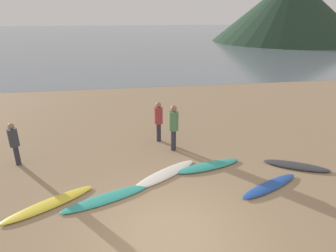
{
  "coord_description": "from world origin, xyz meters",
  "views": [
    {
      "loc": [
        -0.96,
        -5.51,
        5.04
      ],
      "look_at": [
        0.82,
        5.61,
        0.6
      ],
      "focal_mm": 31.13,
      "sensor_mm": 36.0,
      "label": 1
    }
  ],
  "objects_px": {
    "surfboard_3": "(209,166)",
    "person_2": "(159,119)",
    "surfboard_1": "(107,198)",
    "person_0": "(14,141)",
    "person_1": "(174,124)",
    "surfboard_0": "(50,204)",
    "surfboard_4": "(270,186)",
    "surfboard_2": "(166,174)",
    "surfboard_5": "(296,166)"
  },
  "relations": [
    {
      "from": "surfboard_4",
      "to": "surfboard_5",
      "type": "xyz_separation_m",
      "value": [
        1.51,
        1.03,
        0.0
      ]
    },
    {
      "from": "surfboard_4",
      "to": "person_1",
      "type": "xyz_separation_m",
      "value": [
        -2.48,
        3.03,
        1.02
      ]
    },
    {
      "from": "surfboard_2",
      "to": "surfboard_5",
      "type": "distance_m",
      "value": 4.57
    },
    {
      "from": "surfboard_0",
      "to": "person_2",
      "type": "xyz_separation_m",
      "value": [
        3.56,
        3.82,
        0.95
      ]
    },
    {
      "from": "surfboard_3",
      "to": "surfboard_0",
      "type": "bearing_deg",
      "value": -178.76
    },
    {
      "from": "surfboard_0",
      "to": "surfboard_2",
      "type": "distance_m",
      "value": 3.6
    },
    {
      "from": "person_0",
      "to": "surfboard_3",
      "type": "bearing_deg",
      "value": -74.87
    },
    {
      "from": "surfboard_1",
      "to": "person_1",
      "type": "xyz_separation_m",
      "value": [
        2.44,
        2.86,
        1.04
      ]
    },
    {
      "from": "surfboard_5",
      "to": "person_2",
      "type": "relative_size",
      "value": 1.29
    },
    {
      "from": "surfboard_5",
      "to": "person_0",
      "type": "bearing_deg",
      "value": -161.48
    },
    {
      "from": "person_0",
      "to": "person_2",
      "type": "height_order",
      "value": "person_2"
    },
    {
      "from": "surfboard_2",
      "to": "surfboard_4",
      "type": "bearing_deg",
      "value": -56.42
    },
    {
      "from": "surfboard_3",
      "to": "person_2",
      "type": "height_order",
      "value": "person_2"
    },
    {
      "from": "surfboard_2",
      "to": "person_0",
      "type": "bearing_deg",
      "value": 128.93
    },
    {
      "from": "surfboard_1",
      "to": "surfboard_2",
      "type": "xyz_separation_m",
      "value": [
        1.86,
        1.07,
        0.0
      ]
    },
    {
      "from": "person_1",
      "to": "surfboard_0",
      "type": "bearing_deg",
      "value": 119.02
    },
    {
      "from": "person_0",
      "to": "person_1",
      "type": "xyz_separation_m",
      "value": [
        5.6,
        0.29,
        0.15
      ]
    },
    {
      "from": "surfboard_0",
      "to": "person_0",
      "type": "distance_m",
      "value": 3.17
    },
    {
      "from": "surfboard_1",
      "to": "surfboard_3",
      "type": "height_order",
      "value": "surfboard_3"
    },
    {
      "from": "surfboard_0",
      "to": "surfboard_3",
      "type": "xyz_separation_m",
      "value": [
        4.99,
        1.36,
        0.0
      ]
    },
    {
      "from": "surfboard_3",
      "to": "person_2",
      "type": "relative_size",
      "value": 1.43
    },
    {
      "from": "surfboard_0",
      "to": "surfboard_5",
      "type": "xyz_separation_m",
      "value": [
        8.0,
        0.88,
        0.01
      ]
    },
    {
      "from": "surfboard_3",
      "to": "person_2",
      "type": "bearing_deg",
      "value": 106.02
    },
    {
      "from": "surfboard_3",
      "to": "person_0",
      "type": "distance_m",
      "value": 6.75
    },
    {
      "from": "surfboard_0",
      "to": "person_0",
      "type": "xyz_separation_m",
      "value": [
        -1.59,
        2.59,
        0.88
      ]
    },
    {
      "from": "surfboard_1",
      "to": "person_2",
      "type": "distance_m",
      "value": 4.4
    },
    {
      "from": "surfboard_4",
      "to": "person_0",
      "type": "xyz_separation_m",
      "value": [
        -8.08,
        2.74,
        0.87
      ]
    },
    {
      "from": "surfboard_3",
      "to": "person_1",
      "type": "xyz_separation_m",
      "value": [
        -0.97,
        1.53,
        1.02
      ]
    },
    {
      "from": "surfboard_2",
      "to": "surfboard_3",
      "type": "xyz_separation_m",
      "value": [
        1.56,
        0.27,
        0.01
      ]
    },
    {
      "from": "surfboard_4",
      "to": "person_0",
      "type": "bearing_deg",
      "value": 136.34
    },
    {
      "from": "surfboard_2",
      "to": "person_0",
      "type": "xyz_separation_m",
      "value": [
        -5.02,
        1.5,
        0.88
      ]
    },
    {
      "from": "surfboard_4",
      "to": "surfboard_5",
      "type": "distance_m",
      "value": 1.82
    },
    {
      "from": "surfboard_2",
      "to": "person_1",
      "type": "bearing_deg",
      "value": 37.58
    },
    {
      "from": "surfboard_1",
      "to": "surfboard_3",
      "type": "bearing_deg",
      "value": -0.45
    },
    {
      "from": "surfboard_2",
      "to": "person_2",
      "type": "height_order",
      "value": "person_2"
    },
    {
      "from": "surfboard_0",
      "to": "surfboard_1",
      "type": "bearing_deg",
      "value": -32.08
    },
    {
      "from": "surfboard_1",
      "to": "person_1",
      "type": "bearing_deg",
      "value": 27.71
    },
    {
      "from": "surfboard_1",
      "to": "surfboard_5",
      "type": "relative_size",
      "value": 1.24
    },
    {
      "from": "surfboard_3",
      "to": "surfboard_5",
      "type": "bearing_deg",
      "value": -23.02
    },
    {
      "from": "surfboard_5",
      "to": "person_2",
      "type": "xyz_separation_m",
      "value": [
        -4.44,
        2.94,
        0.94
      ]
    },
    {
      "from": "surfboard_4",
      "to": "surfboard_0",
      "type": "bearing_deg",
      "value": 153.79
    },
    {
      "from": "surfboard_5",
      "to": "person_0",
      "type": "distance_m",
      "value": 9.78
    },
    {
      "from": "surfboard_2",
      "to": "person_2",
      "type": "bearing_deg",
      "value": 52.83
    },
    {
      "from": "surfboard_3",
      "to": "surfboard_4",
      "type": "height_order",
      "value": "same"
    },
    {
      "from": "surfboard_2",
      "to": "surfboard_5",
      "type": "xyz_separation_m",
      "value": [
        4.57,
        -0.21,
        0.01
      ]
    },
    {
      "from": "person_1",
      "to": "person_2",
      "type": "height_order",
      "value": "person_1"
    },
    {
      "from": "surfboard_1",
      "to": "surfboard_4",
      "type": "distance_m",
      "value": 4.92
    },
    {
      "from": "surfboard_1",
      "to": "surfboard_2",
      "type": "bearing_deg",
      "value": 8.06
    },
    {
      "from": "surfboard_1",
      "to": "surfboard_2",
      "type": "relative_size",
      "value": 1.03
    },
    {
      "from": "surfboard_2",
      "to": "surfboard_5",
      "type": "height_order",
      "value": "surfboard_5"
    }
  ]
}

